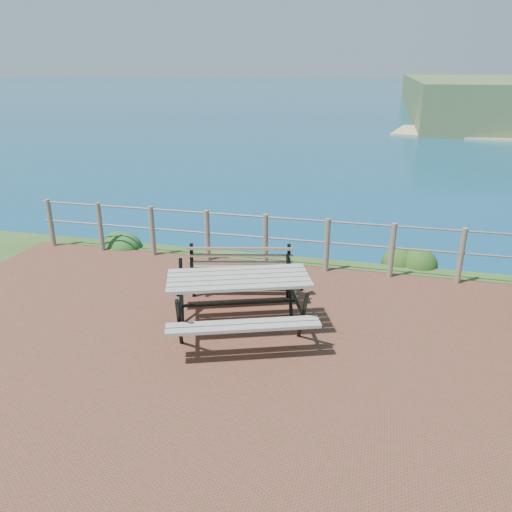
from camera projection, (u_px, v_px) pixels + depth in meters
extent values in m
cube|color=brown|center=(207.00, 359.00, 6.49)|extent=(10.00, 7.00, 0.12)
plane|color=#136177|center=(383.00, 78.00, 187.92)|extent=(1200.00, 1200.00, 0.00)
cylinder|color=#6B5B4C|center=(51.00, 223.00, 10.39)|extent=(0.10, 0.10, 1.00)
cylinder|color=#6B5B4C|center=(100.00, 227.00, 10.13)|extent=(0.10, 0.10, 1.00)
cylinder|color=#6B5B4C|center=(152.00, 231.00, 9.87)|extent=(0.10, 0.10, 1.00)
cylinder|color=#6B5B4C|center=(207.00, 235.00, 9.61)|extent=(0.10, 0.10, 1.00)
cylinder|color=#6B5B4C|center=(265.00, 240.00, 9.34)|extent=(0.10, 0.10, 1.00)
cylinder|color=#6B5B4C|center=(327.00, 245.00, 9.08)|extent=(0.10, 0.10, 1.00)
cylinder|color=#6B5B4C|center=(392.00, 250.00, 8.82)|extent=(0.10, 0.10, 1.00)
cylinder|color=#6B5B4C|center=(461.00, 256.00, 8.56)|extent=(0.10, 0.10, 1.00)
cylinder|color=slate|center=(266.00, 217.00, 9.19)|extent=(9.40, 0.04, 0.04)
cylinder|color=slate|center=(265.00, 238.00, 9.33)|extent=(9.40, 0.04, 0.04)
cube|color=gray|center=(238.00, 278.00, 6.89)|extent=(2.11, 1.44, 0.04)
cube|color=gray|center=(239.00, 300.00, 7.00)|extent=(1.93, 0.95, 0.04)
cube|color=gray|center=(239.00, 300.00, 7.00)|extent=(1.93, 0.95, 0.04)
cylinder|color=black|center=(239.00, 303.00, 7.02)|extent=(1.59, 0.64, 0.05)
cube|color=brown|center=(241.00, 267.00, 8.19)|extent=(1.72, 0.79, 0.04)
cube|color=brown|center=(241.00, 250.00, 8.09)|extent=(1.65, 0.51, 0.38)
cube|color=black|center=(241.00, 280.00, 8.28)|extent=(0.07, 0.07, 0.46)
cube|color=black|center=(241.00, 280.00, 8.28)|extent=(0.07, 0.07, 0.46)
cube|color=black|center=(241.00, 280.00, 8.28)|extent=(0.07, 0.07, 0.46)
cube|color=black|center=(241.00, 280.00, 8.28)|extent=(0.07, 0.07, 0.46)
ellipsoid|color=#215925|center=(121.00, 247.00, 10.54)|extent=(0.68, 0.68, 0.39)
ellipsoid|color=#224314|center=(407.00, 262.00, 9.71)|extent=(0.72, 0.72, 0.44)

